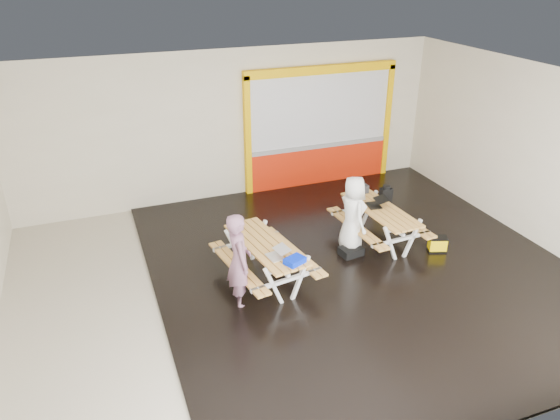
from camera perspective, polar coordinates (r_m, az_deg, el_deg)
name	(u,v)px	position (r m, az deg, el deg)	size (l,w,h in m)	color
room	(299,192)	(8.81, 2.08, 1.99)	(10.02, 8.02, 3.52)	beige
deck	(359,265)	(10.12, 8.50, -5.96)	(7.50, 7.98, 0.05)	black
kiosk	(320,130)	(13.13, 4.34, 8.67)	(3.88, 0.16, 3.00)	red
picnic_table_left	(265,253)	(9.28, -1.59, -4.63)	(1.63, 2.16, 0.79)	gold
picnic_table_right	(380,217)	(10.72, 10.75, -0.71)	(1.45, 2.04, 0.78)	gold
person_left	(239,261)	(8.63, -4.46, -5.51)	(0.62, 0.40, 1.69)	#7C5268
person_right	(353,214)	(10.24, 7.89, -0.42)	(0.75, 0.49, 1.53)	white
laptop_left	(277,254)	(8.78, -0.30, -4.78)	(0.40, 0.37, 0.15)	silver
laptop_right	(376,203)	(10.72, 10.39, 0.73)	(0.43, 0.39, 0.16)	black
blue_pouch	(295,261)	(8.60, 1.61, -5.50)	(0.33, 0.23, 0.10)	#011FCF
toolbox	(359,189)	(11.22, 8.54, 2.24)	(0.39, 0.20, 0.22)	black
backpack	(386,195)	(11.42, 11.39, 1.63)	(0.25, 0.17, 0.41)	black
dark_case	(351,251)	(10.35, 7.69, -4.43)	(0.42, 0.32, 0.16)	black
fluke_bag	(437,244)	(10.81, 16.68, -3.57)	(0.41, 0.33, 0.30)	black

